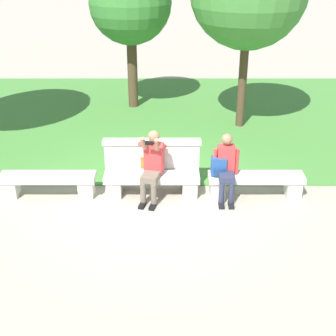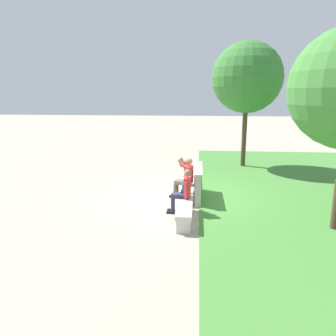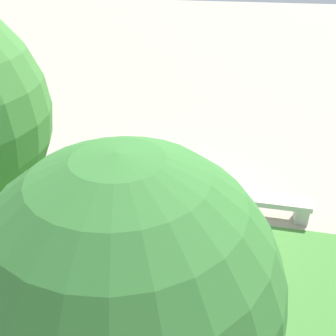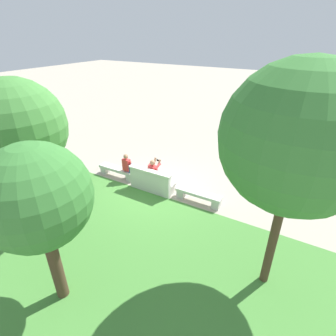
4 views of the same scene
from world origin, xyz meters
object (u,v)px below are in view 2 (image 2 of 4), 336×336
person_photographer (185,176)px  backpack (185,190)px  tree_right_background (247,78)px  bench_mid (185,210)px  person_distant (183,190)px  bench_main (189,174)px  bench_near (187,189)px

person_photographer → backpack: size_ratio=3.08×
person_photographer → tree_right_background: (-4.95, 2.47, 3.23)m
tree_right_background → bench_mid: bearing=-19.1°
bench_mid → tree_right_background: bearing=160.9°
person_distant → person_photographer: bearing=-179.6°
bench_main → tree_right_background: bearing=141.0°
backpack → person_photographer: bearing=-177.2°
bench_main → person_distant: 3.39m
person_photographer → backpack: bearing=2.8°
bench_main → bench_mid: 3.96m
bench_mid → backpack: size_ratio=4.22×
person_photographer → tree_right_background: bearing=153.5°
tree_right_background → backpack: bearing=-21.3°
bench_mid → person_photographer: size_ratio=1.37×
bench_near → backpack: 1.30m
bench_mid → backpack: bearing=-178.8°
person_photographer → backpack: (1.24, 0.06, -0.11)m
backpack → bench_mid: bearing=1.2°
bench_near → backpack: size_ratio=4.22×
backpack → bench_near: bearing=179.3°
tree_right_background → bench_near: bearing=-25.9°
bench_mid → backpack: backpack is taller
person_photographer → backpack: 1.24m
bench_mid → tree_right_background: 8.19m
bench_near → backpack: backpack is taller
bench_main → backpack: 3.25m
bench_main → person_photographer: bearing=-2.1°
person_photographer → backpack: person_photographer is taller
bench_near → person_distant: size_ratio=1.43×
bench_near → person_photographer: bearing=-76.0°
bench_main → person_photographer: size_ratio=1.37×
bench_main → bench_near: bearing=0.0°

